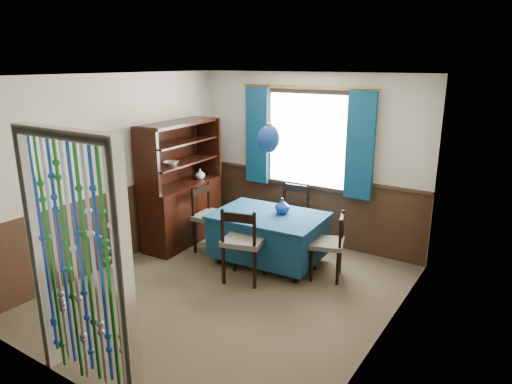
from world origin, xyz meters
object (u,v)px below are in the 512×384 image
Objects in this scene: vase_sideboard at (200,173)px; chair_near at (243,242)px; chair_far at (291,214)px; pendant_lamp at (269,138)px; bowl_shelf at (171,163)px; dining_table at (268,235)px; chair_right at (329,244)px; sideboard at (182,202)px; vase_table at (282,207)px; chair_left at (211,217)px.

chair_near is at bearing -33.26° from vase_sideboard.
pendant_lamp reaches higher than chair_far.
bowl_shelf is 1.33× the size of vase_sideboard.
vase_sideboard is at bearing 163.20° from dining_table.
chair_right is at bearing 22.38° from chair_near.
sideboard reaches higher than bowl_shelf.
vase_sideboard is (-2.30, 0.30, 0.54)m from chair_right.
chair_near is 1.34m from pendant_lamp.
sideboard reaches higher than vase_table.
chair_right is 2.37m from sideboard.
chair_near is 0.99× the size of pendant_lamp.
chair_left is at bearing -7.58° from sideboard.
pendant_lamp is at bearing 74.50° from chair_right.
sideboard reaches higher than chair_near.
chair_left is 0.59m from sideboard.
chair_far is at bearing 77.18° from chair_near.
vase_table is (0.18, -0.57, 0.30)m from chair_far.
dining_table is at bearing -134.20° from vase_table.
dining_table is 8.81× the size of vase_sideboard.
vase_sideboard reaches higher than vase_table.
dining_table is 1.70m from bowl_shelf.
chair_near is 5.68× the size of vase_sideboard.
chair_left is 5.01× the size of vase_table.
chair_far is 1.17m from chair_left.
chair_right is at bearing 88.61° from chair_left.
vase_table is at bearing 96.02° from chair_left.
chair_near is at bearing -92.20° from dining_table.
chair_left reaches higher than chair_far.
chair_near is 4.26× the size of bowl_shelf.
chair_left is 5.62× the size of vase_sideboard.
bowl_shelf is 0.68m from vase_sideboard.
vase_sideboard reaches higher than chair_left.
chair_near reaches higher than dining_table.
chair_right is at bearing -0.68° from dining_table.
pendant_lamp is 1.53m from bowl_shelf.
dining_table is at bearing -3.00° from sideboard.
chair_right reaches higher than dining_table.
chair_far is (-0.04, 0.71, 0.09)m from dining_table.
sideboard is 9.46× the size of vase_table.
sideboard is 1.65m from vase_table.
vase_sideboard is (-1.57, 0.20, 0.20)m from vase_table.
sideboard is 1.85m from pendant_lamp.
sideboard reaches higher than dining_table.
chair_right is 0.81m from vase_table.
chair_far is 1.41m from pendant_lamp.
chair_near reaches higher than chair_right.
sideboard reaches higher than chair_right.
vase_sideboard reaches higher than chair_near.
dining_table is 1.52m from sideboard.
pendant_lamp reaches higher than dining_table.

